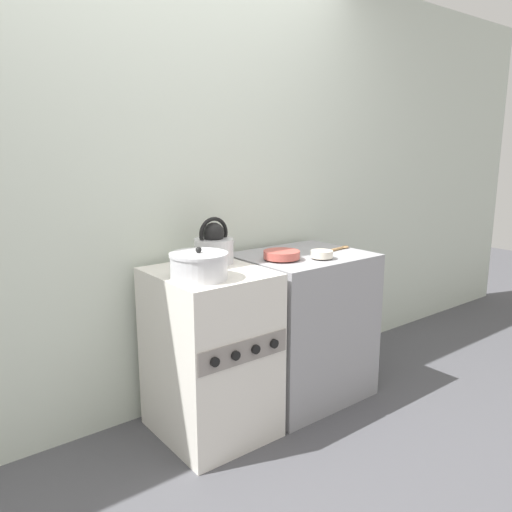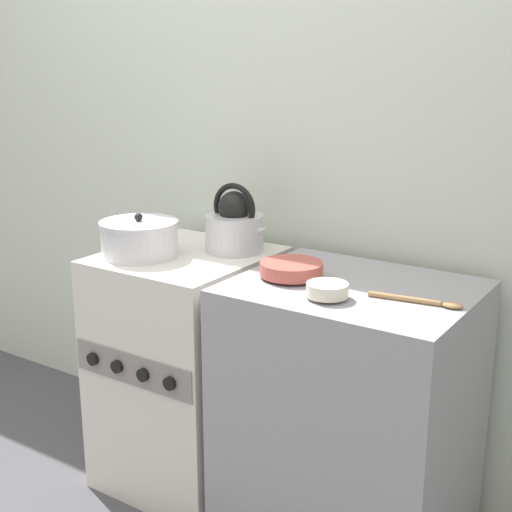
{
  "view_description": "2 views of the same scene",
  "coord_description": "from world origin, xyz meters",
  "px_view_note": "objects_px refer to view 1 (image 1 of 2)",
  "views": [
    {
      "loc": [
        -1.28,
        -1.72,
        1.44
      ],
      "look_at": [
        0.28,
        0.27,
        0.9
      ],
      "focal_mm": 35.0,
      "sensor_mm": 36.0,
      "label": 1
    },
    {
      "loc": [
        1.53,
        -1.56,
        1.51
      ],
      "look_at": [
        0.29,
        0.29,
        0.9
      ],
      "focal_mm": 50.0,
      "sensor_mm": 36.0,
      "label": 2
    }
  ],
  "objects_px": {
    "cooking_pot": "(199,266)",
    "small_ceramic_bowl": "(322,254)",
    "enamel_bowl": "(282,255)",
    "kettle": "(214,246)",
    "stove": "(210,353)"
  },
  "relations": [
    {
      "from": "cooking_pot",
      "to": "small_ceramic_bowl",
      "type": "bearing_deg",
      "value": -3.37
    },
    {
      "from": "cooking_pot",
      "to": "small_ceramic_bowl",
      "type": "relative_size",
      "value": 2.24
    },
    {
      "from": "enamel_bowl",
      "to": "kettle",
      "type": "bearing_deg",
      "value": 154.02
    },
    {
      "from": "stove",
      "to": "kettle",
      "type": "distance_m",
      "value": 0.55
    },
    {
      "from": "kettle",
      "to": "enamel_bowl",
      "type": "height_order",
      "value": "kettle"
    },
    {
      "from": "kettle",
      "to": "enamel_bowl",
      "type": "relative_size",
      "value": 1.27
    },
    {
      "from": "cooking_pot",
      "to": "stove",
      "type": "bearing_deg",
      "value": 41.35
    },
    {
      "from": "cooking_pot",
      "to": "enamel_bowl",
      "type": "relative_size",
      "value": 1.37
    },
    {
      "from": "kettle",
      "to": "cooking_pot",
      "type": "bearing_deg",
      "value": -135.68
    },
    {
      "from": "stove",
      "to": "small_ceramic_bowl",
      "type": "bearing_deg",
      "value": -13.09
    },
    {
      "from": "cooking_pot",
      "to": "enamel_bowl",
      "type": "height_order",
      "value": "cooking_pot"
    },
    {
      "from": "enamel_bowl",
      "to": "small_ceramic_bowl",
      "type": "bearing_deg",
      "value": -31.82
    },
    {
      "from": "stove",
      "to": "kettle",
      "type": "height_order",
      "value": "kettle"
    },
    {
      "from": "kettle",
      "to": "small_ceramic_bowl",
      "type": "height_order",
      "value": "kettle"
    },
    {
      "from": "kettle",
      "to": "enamel_bowl",
      "type": "distance_m",
      "value": 0.37
    }
  ]
}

